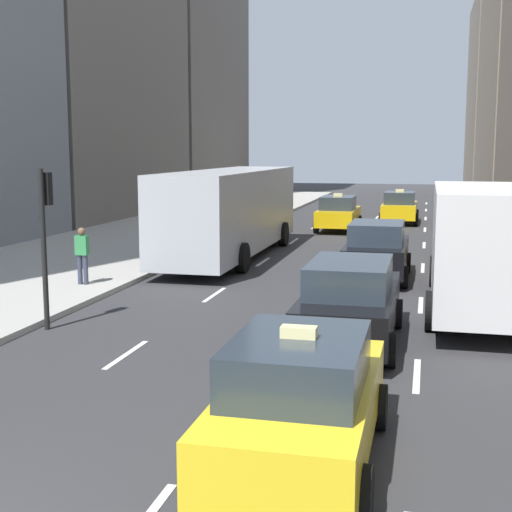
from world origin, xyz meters
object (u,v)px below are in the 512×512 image
object	(u,v)px
city_bus	(231,210)
traffic_light_pole	(45,222)
box_truck	(481,244)
taxi_second	(338,213)
taxi_fourth	(400,207)
sedan_silver_behind	(377,250)
taxi_third	(301,399)
pedestrian_far_walking	(82,253)
taxi_lead	(464,236)
sedan_black_near	(350,301)

from	to	relation	value
city_bus	traffic_light_pole	distance (m)	11.40
city_bus	box_truck	bearing A→B (deg)	-41.14
taxi_second	city_bus	world-z (taller)	city_bus
taxi_fourth	sedan_silver_behind	distance (m)	17.46
taxi_third	taxi_fourth	world-z (taller)	same
taxi_third	taxi_fourth	bearing A→B (deg)	90.00
pedestrian_far_walking	taxi_second	bearing A→B (deg)	72.28
taxi_fourth	traffic_light_pole	bearing A→B (deg)	-104.86
taxi_third	box_truck	size ratio (longest dim) A/B	0.52
taxi_second	pedestrian_far_walking	size ratio (longest dim) A/B	2.67
sedan_silver_behind	pedestrian_far_walking	bearing A→B (deg)	-155.85
taxi_lead	taxi_third	size ratio (longest dim) A/B	1.00
taxi_third	sedan_silver_behind	xyz separation A→B (m)	(0.00, 13.58, 0.03)
taxi_second	sedan_black_near	world-z (taller)	taxi_second
sedan_black_near	pedestrian_far_walking	world-z (taller)	pedestrian_far_walking
city_bus	pedestrian_far_walking	size ratio (longest dim) A/B	7.04
taxi_second	city_bus	size ratio (longest dim) A/B	0.38
taxi_fourth	box_truck	size ratio (longest dim) A/B	0.52
taxi_second	sedan_silver_behind	world-z (taller)	taxi_second
sedan_black_near	traffic_light_pole	xyz separation A→B (m)	(-6.75, -0.31, 1.51)
sedan_black_near	sedan_silver_behind	distance (m)	7.67
city_bus	taxi_fourth	bearing A→B (deg)	68.31
pedestrian_far_walking	taxi_lead	bearing A→B (deg)	37.03
sedan_silver_behind	sedan_black_near	bearing A→B (deg)	-90.00
city_bus	box_truck	xyz separation A→B (m)	(8.41, -7.35, -0.08)
taxi_second	taxi_third	bearing A→B (deg)	-83.99
sedan_silver_behind	city_bus	bearing A→B (deg)	149.19
taxi_lead	taxi_fourth	bearing A→B (deg)	102.28
box_truck	traffic_light_pole	bearing A→B (deg)	-157.38
taxi_fourth	sedan_silver_behind	size ratio (longest dim) A/B	0.99
taxi_second	sedan_black_near	distance (m)	20.88
taxi_third	sedan_black_near	size ratio (longest dim) A/B	0.90
sedan_black_near	traffic_light_pole	size ratio (longest dim) A/B	1.36
taxi_third	traffic_light_pole	size ratio (longest dim) A/B	1.22
city_bus	traffic_light_pole	world-z (taller)	traffic_light_pole
taxi_lead	taxi_fourth	xyz separation A→B (m)	(-2.80, 12.86, 0.00)
taxi_fourth	box_truck	distance (m)	21.66
taxi_third	pedestrian_far_walking	world-z (taller)	taxi_third
sedan_black_near	pedestrian_far_walking	bearing A→B (deg)	153.63
box_truck	pedestrian_far_walking	size ratio (longest dim) A/B	5.09
taxi_fourth	city_bus	distance (m)	15.22
taxi_fourth	taxi_lead	bearing A→B (deg)	-77.72
taxi_lead	taxi_second	world-z (taller)	same
taxi_third	taxi_fourth	size ratio (longest dim) A/B	1.00
traffic_light_pole	pedestrian_far_walking	bearing A→B (deg)	107.56
taxi_second	sedan_silver_behind	bearing A→B (deg)	-77.86
sedan_silver_behind	box_truck	world-z (taller)	box_truck
taxi_second	taxi_fourth	xyz separation A→B (m)	(2.80, 4.44, 0.00)
taxi_third	city_bus	distance (m)	17.85
taxi_lead	taxi_fourth	world-z (taller)	same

